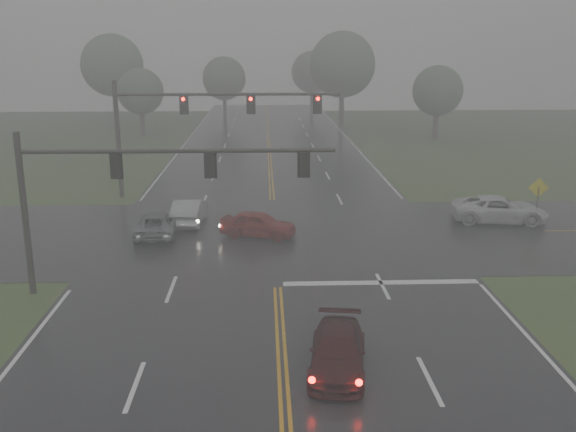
{
  "coord_description": "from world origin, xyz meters",
  "views": [
    {
      "loc": [
        -0.53,
        -11.56,
        10.0
      ],
      "look_at": [
        0.52,
        16.0,
        2.64
      ],
      "focal_mm": 40.0,
      "sensor_mm": 36.0,
      "label": 1
    }
  ],
  "objects_px": {
    "sedan_maroon": "(337,370)",
    "pickup_white": "(498,222)",
    "car_grey": "(158,235)",
    "sedan_red": "(258,237)",
    "signal_gantry_far": "(188,115)",
    "sedan_silver": "(190,224)",
    "signal_gantry_near": "(121,181)"
  },
  "relations": [
    {
      "from": "sedan_maroon",
      "to": "car_grey",
      "type": "relative_size",
      "value": 0.93
    },
    {
      "from": "pickup_white",
      "to": "sedan_silver",
      "type": "bearing_deg",
      "value": 96.36
    },
    {
      "from": "sedan_maroon",
      "to": "signal_gantry_near",
      "type": "xyz_separation_m",
      "value": [
        -8.02,
        7.01,
        4.74
      ]
    },
    {
      "from": "pickup_white",
      "to": "signal_gantry_near",
      "type": "distance_m",
      "value": 22.41
    },
    {
      "from": "car_grey",
      "to": "pickup_white",
      "type": "distance_m",
      "value": 19.55
    },
    {
      "from": "sedan_red",
      "to": "car_grey",
      "type": "height_order",
      "value": "sedan_red"
    },
    {
      "from": "signal_gantry_near",
      "to": "signal_gantry_far",
      "type": "bearing_deg",
      "value": 87.6
    },
    {
      "from": "sedan_red",
      "to": "signal_gantry_near",
      "type": "distance_m",
      "value": 10.57
    },
    {
      "from": "sedan_red",
      "to": "pickup_white",
      "type": "xyz_separation_m",
      "value": [
        13.99,
        2.43,
        0.0
      ]
    },
    {
      "from": "pickup_white",
      "to": "signal_gantry_near",
      "type": "relative_size",
      "value": 0.43
    },
    {
      "from": "car_grey",
      "to": "pickup_white",
      "type": "xyz_separation_m",
      "value": [
        19.45,
        1.94,
        0.0
      ]
    },
    {
      "from": "sedan_maroon",
      "to": "signal_gantry_far",
      "type": "height_order",
      "value": "signal_gantry_far"
    },
    {
      "from": "pickup_white",
      "to": "car_grey",
      "type": "bearing_deg",
      "value": 103.12
    },
    {
      "from": "sedan_silver",
      "to": "signal_gantry_far",
      "type": "distance_m",
      "value": 8.92
    },
    {
      "from": "signal_gantry_far",
      "to": "signal_gantry_near",
      "type": "bearing_deg",
      "value": -92.4
    },
    {
      "from": "sedan_maroon",
      "to": "pickup_white",
      "type": "height_order",
      "value": "pickup_white"
    },
    {
      "from": "sedan_silver",
      "to": "pickup_white",
      "type": "distance_m",
      "value": 17.97
    },
    {
      "from": "sedan_silver",
      "to": "pickup_white",
      "type": "relative_size",
      "value": 0.83
    },
    {
      "from": "sedan_maroon",
      "to": "car_grey",
      "type": "xyz_separation_m",
      "value": [
        -8.07,
        15.24,
        0.0
      ]
    },
    {
      "from": "sedan_silver",
      "to": "signal_gantry_far",
      "type": "bearing_deg",
      "value": -81.06
    },
    {
      "from": "car_grey",
      "to": "signal_gantry_far",
      "type": "xyz_separation_m",
      "value": [
        0.79,
        9.26,
        5.51
      ]
    },
    {
      "from": "car_grey",
      "to": "signal_gantry_near",
      "type": "bearing_deg",
      "value": 88.46
    },
    {
      "from": "pickup_white",
      "to": "sedan_red",
      "type": "bearing_deg",
      "value": 107.26
    },
    {
      "from": "sedan_silver",
      "to": "car_grey",
      "type": "relative_size",
      "value": 0.98
    },
    {
      "from": "sedan_maroon",
      "to": "sedan_silver",
      "type": "height_order",
      "value": "sedan_silver"
    },
    {
      "from": "sedan_red",
      "to": "signal_gantry_far",
      "type": "xyz_separation_m",
      "value": [
        -4.67,
        9.74,
        5.51
      ]
    },
    {
      "from": "signal_gantry_near",
      "to": "sedan_red",
      "type": "bearing_deg",
      "value": 55.07
    },
    {
      "from": "sedan_silver",
      "to": "signal_gantry_near",
      "type": "xyz_separation_m",
      "value": [
        -1.43,
        -10.5,
        4.74
      ]
    },
    {
      "from": "pickup_white",
      "to": "signal_gantry_far",
      "type": "distance_m",
      "value": 20.79
    },
    {
      "from": "pickup_white",
      "to": "sedan_maroon",
      "type": "bearing_deg",
      "value": 153.9
    },
    {
      "from": "sedan_red",
      "to": "signal_gantry_near",
      "type": "xyz_separation_m",
      "value": [
        -5.41,
        -7.74,
        4.74
      ]
    },
    {
      "from": "sedan_maroon",
      "to": "sedan_red",
      "type": "relative_size",
      "value": 1.05
    }
  ]
}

